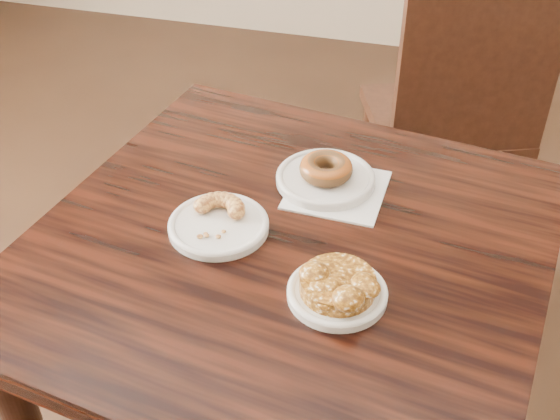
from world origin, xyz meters
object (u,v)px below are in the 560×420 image
(chair_far, at_px, (443,121))
(cruller_fragment, at_px, (218,216))
(apple_fritter, at_px, (338,281))
(glazed_donut, at_px, (326,168))
(cafe_table, at_px, (287,388))

(chair_far, relative_size, cruller_fragment, 9.09)
(apple_fritter, distance_m, cruller_fragment, 0.24)
(chair_far, xyz_separation_m, glazed_donut, (-0.18, -0.80, 0.33))
(cruller_fragment, bearing_deg, chair_far, 71.78)
(cafe_table, xyz_separation_m, apple_fritter, (0.10, -0.10, 0.40))
(glazed_donut, bearing_deg, chair_far, 77.42)
(chair_far, xyz_separation_m, cruller_fragment, (-0.32, -0.96, 0.33))
(chair_far, relative_size, glazed_donut, 9.67)
(cafe_table, distance_m, chair_far, 0.98)
(glazed_donut, bearing_deg, cafe_table, -98.10)
(glazed_donut, xyz_separation_m, apple_fritter, (0.08, -0.27, -0.00))
(cafe_table, relative_size, cruller_fragment, 8.01)
(cafe_table, xyz_separation_m, cruller_fragment, (-0.12, -0.00, 0.40))
(cafe_table, bearing_deg, cruller_fragment, -169.29)
(apple_fritter, bearing_deg, chair_far, 84.56)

